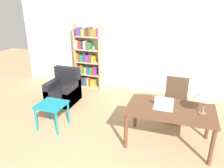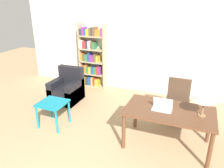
% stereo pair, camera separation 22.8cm
% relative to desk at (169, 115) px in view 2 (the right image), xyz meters
% --- Properties ---
extents(wall_back, '(8.00, 0.06, 2.70)m').
position_rel_desk_xyz_m(wall_back, '(-0.81, 2.33, 0.71)').
color(wall_back, silver).
rests_on(wall_back, ground_plane).
extents(desk, '(1.55, 0.88, 0.73)m').
position_rel_desk_xyz_m(desk, '(0.00, 0.00, 0.00)').
color(desk, brown).
rests_on(desk, ground_plane).
extents(laptop, '(0.34, 0.21, 0.21)m').
position_rel_desk_xyz_m(laptop, '(-0.13, -0.01, 0.14)').
color(laptop, silver).
rests_on(laptop, desk).
extents(table_lamp, '(0.36, 0.36, 0.43)m').
position_rel_desk_xyz_m(table_lamp, '(0.53, 0.00, 0.44)').
color(table_lamp, olive).
rests_on(table_lamp, desk).
extents(office_chair, '(0.51, 0.51, 0.94)m').
position_rel_desk_xyz_m(office_chair, '(0.05, 1.01, -0.20)').
color(office_chair, black).
rests_on(office_chair, ground_plane).
extents(side_table_blue, '(0.55, 0.54, 0.55)m').
position_rel_desk_xyz_m(side_table_blue, '(-2.34, -0.22, -0.18)').
color(side_table_blue, teal).
rests_on(side_table_blue, ground_plane).
extents(armchair, '(0.70, 0.75, 0.87)m').
position_rel_desk_xyz_m(armchair, '(-2.77, 0.96, -0.35)').
color(armchair, black).
rests_on(armchair, ground_plane).
extents(bookshelf, '(0.82, 0.28, 1.90)m').
position_rel_desk_xyz_m(bookshelf, '(-2.61, 2.14, 0.26)').
color(bookshelf, tan).
rests_on(bookshelf, ground_plane).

